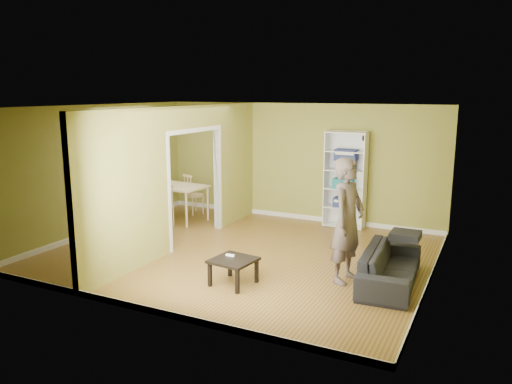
# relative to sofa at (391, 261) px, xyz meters

# --- Properties ---
(room_shell) EXTENTS (6.50, 6.50, 6.50)m
(room_shell) POSITION_rel_sofa_xyz_m (-2.70, 0.31, 0.94)
(room_shell) COLOR olive
(room_shell) RESTS_ON ground
(partition) EXTENTS (0.22, 5.50, 2.60)m
(partition) POSITION_rel_sofa_xyz_m (-3.90, 0.31, 0.94)
(partition) COLOR #989545
(partition) RESTS_ON ground
(wall_speaker) EXTENTS (0.10, 0.10, 0.10)m
(wall_speaker) POSITION_rel_sofa_xyz_m (-1.20, 3.00, 1.54)
(wall_speaker) COLOR black
(wall_speaker) RESTS_ON room_shell
(sofa) EXTENTS (1.94, 0.93, 0.72)m
(sofa) POSITION_rel_sofa_xyz_m (0.00, 0.00, 0.00)
(sofa) COLOR black
(sofa) RESTS_ON ground
(person) EXTENTS (0.91, 0.77, 2.23)m
(person) POSITION_rel_sofa_xyz_m (-0.63, -0.17, 0.76)
(person) COLOR slate
(person) RESTS_ON ground
(bookshelf) EXTENTS (0.86, 0.38, 2.04)m
(bookshelf) POSITION_rel_sofa_xyz_m (-1.55, 2.91, 0.66)
(bookshelf) COLOR white
(bookshelf) RESTS_ON ground
(paper_box_navy_a) EXTENTS (0.39, 0.25, 0.20)m
(paper_box_navy_a) POSITION_rel_sofa_xyz_m (-1.58, 2.86, 0.17)
(paper_box_navy_a) COLOR navy
(paper_box_navy_a) RESTS_ON bookshelf
(paper_box_teal) EXTENTS (0.41, 0.27, 0.21)m
(paper_box_teal) POSITION_rel_sofa_xyz_m (-1.59, 2.86, 0.57)
(paper_box_teal) COLOR #166F6D
(paper_box_teal) RESTS_ON bookshelf
(paper_box_navy_b) EXTENTS (0.39, 0.26, 0.20)m
(paper_box_navy_b) POSITION_rel_sofa_xyz_m (-1.55, 2.86, 0.97)
(paper_box_navy_b) COLOR navy
(paper_box_navy_b) RESTS_ON bookshelf
(paper_box_navy_c) EXTENTS (0.46, 0.30, 0.23)m
(paper_box_navy_c) POSITION_rel_sofa_xyz_m (-1.55, 2.86, 1.22)
(paper_box_navy_c) COLOR navy
(paper_box_navy_c) RESTS_ON bookshelf
(coffee_table) EXTENTS (0.60, 0.60, 0.40)m
(coffee_table) POSITION_rel_sofa_xyz_m (-2.11, -1.07, -0.02)
(coffee_table) COLOR black
(coffee_table) RESTS_ON ground
(game_controller) EXTENTS (0.14, 0.04, 0.03)m
(game_controller) POSITION_rel_sofa_xyz_m (-2.21, -0.97, 0.05)
(game_controller) COLOR white
(game_controller) RESTS_ON coffee_table
(dining_table) EXTENTS (1.28, 0.85, 0.80)m
(dining_table) POSITION_rel_sofa_xyz_m (-5.07, 1.72, 0.36)
(dining_table) COLOR beige
(dining_table) RESTS_ON ground
(chair_left) EXTENTS (0.49, 0.49, 0.96)m
(chair_left) POSITION_rel_sofa_xyz_m (-5.85, 1.79, 0.12)
(chair_left) COLOR tan
(chair_left) RESTS_ON ground
(chair_near) EXTENTS (0.50, 0.50, 0.89)m
(chair_near) POSITION_rel_sofa_xyz_m (-5.04, 1.19, 0.09)
(chair_near) COLOR tan
(chair_near) RESTS_ON ground
(chair_far) EXTENTS (0.57, 0.57, 0.96)m
(chair_far) POSITION_rel_sofa_xyz_m (-5.06, 2.39, 0.12)
(chair_far) COLOR tan
(chair_far) RESTS_ON ground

